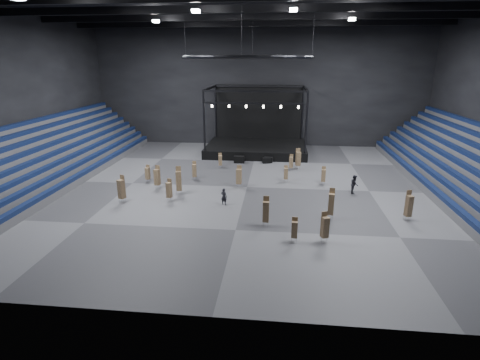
# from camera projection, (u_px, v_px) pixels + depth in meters

# --- Properties ---
(floor) EXTENTS (50.00, 50.00, 0.00)m
(floor) POSITION_uv_depth(u_px,v_px,m) (247.00, 187.00, 39.34)
(floor) COLOR #525255
(floor) RESTS_ON ground
(wall_back) EXTENTS (50.00, 0.20, 18.00)m
(wall_back) POSITION_uv_depth(u_px,v_px,m) (259.00, 86.00, 56.46)
(wall_back) COLOR black
(wall_back) RESTS_ON ground
(wall_front) EXTENTS (50.00, 0.20, 18.00)m
(wall_front) POSITION_uv_depth(u_px,v_px,m) (208.00, 148.00, 16.70)
(wall_front) COLOR black
(wall_front) RESTS_ON ground
(wall_left) EXTENTS (0.20, 42.00, 18.00)m
(wall_left) POSITION_uv_depth(u_px,v_px,m) (9.00, 98.00, 39.06)
(wall_left) COLOR black
(wall_left) RESTS_ON ground
(bleachers_left) EXTENTS (7.20, 40.00, 6.40)m
(bleachers_left) POSITION_uv_depth(u_px,v_px,m) (39.00, 165.00, 41.08)
(bleachers_left) COLOR #515153
(bleachers_left) RESTS_ON floor
(stage) EXTENTS (14.00, 10.00, 9.20)m
(stage) POSITION_uv_depth(u_px,v_px,m) (257.00, 142.00, 54.27)
(stage) COLOR black
(stage) RESTS_ON floor
(truss_ring) EXTENTS (12.30, 12.30, 5.15)m
(truss_ring) POSITION_uv_depth(u_px,v_px,m) (248.00, 57.00, 35.36)
(truss_ring) COLOR black
(truss_ring) RESTS_ON ceiling
(roof_girders) EXTENTS (49.00, 30.35, 0.70)m
(roof_girders) POSITION_uv_depth(u_px,v_px,m) (248.00, 9.00, 34.07)
(roof_girders) COLOR black
(roof_girders) RESTS_ON ceiling
(floodlights) EXTENTS (28.60, 16.60, 0.25)m
(floodlights) POSITION_uv_depth(u_px,v_px,m) (244.00, 10.00, 30.47)
(floodlights) COLOR white
(floodlights) RESTS_ON roof_girders
(flight_case_left) EXTENTS (1.35, 0.67, 0.90)m
(flight_case_left) POSITION_uv_depth(u_px,v_px,m) (239.00, 159.00, 48.45)
(flight_case_left) COLOR black
(flight_case_left) RESTS_ON floor
(flight_case_mid) EXTENTS (1.19, 0.85, 0.72)m
(flight_case_mid) POSITION_uv_depth(u_px,v_px,m) (267.00, 160.00, 48.34)
(flight_case_mid) COLOR black
(flight_case_mid) RESTS_ON floor
(flight_case_right) EXTENTS (1.17, 0.68, 0.74)m
(flight_case_right) POSITION_uv_depth(u_px,v_px,m) (268.00, 160.00, 48.61)
(flight_case_right) COLOR black
(flight_case_right) RESTS_ON floor
(chair_stack_0) EXTENTS (0.57, 0.57, 2.39)m
(chair_stack_0) POSITION_uv_depth(u_px,v_px,m) (239.00, 176.00, 38.82)
(chair_stack_0) COLOR silver
(chair_stack_0) RESTS_ON floor
(chair_stack_1) EXTENTS (0.50, 0.50, 2.02)m
(chair_stack_1) POSITION_uv_depth(u_px,v_px,m) (291.00, 162.00, 44.82)
(chair_stack_1) COLOR silver
(chair_stack_1) RESTS_ON floor
(chair_stack_2) EXTENTS (0.65, 0.65, 2.55)m
(chair_stack_2) POSITION_uv_depth(u_px,v_px,m) (298.00, 158.00, 45.44)
(chair_stack_2) COLOR silver
(chair_stack_2) RESTS_ON floor
(chair_stack_3) EXTENTS (0.48, 0.48, 2.00)m
(chair_stack_3) POSITION_uv_depth(u_px,v_px,m) (323.00, 175.00, 39.80)
(chair_stack_3) COLOR silver
(chair_stack_3) RESTS_ON floor
(chair_stack_4) EXTENTS (0.43, 0.43, 1.87)m
(chair_stack_4) POSITION_uv_depth(u_px,v_px,m) (286.00, 173.00, 40.64)
(chair_stack_4) COLOR silver
(chair_stack_4) RESTS_ON floor
(chair_stack_5) EXTENTS (0.50, 0.50, 1.87)m
(chair_stack_5) POSITION_uv_depth(u_px,v_px,m) (220.00, 160.00, 46.00)
(chair_stack_5) COLOR silver
(chair_stack_5) RESTS_ON floor
(chair_stack_6) EXTENTS (0.54, 0.54, 2.19)m
(chair_stack_6) POSITION_uv_depth(u_px,v_px,m) (169.00, 190.00, 35.11)
(chair_stack_6) COLOR silver
(chair_stack_6) RESTS_ON floor
(chair_stack_7) EXTENTS (0.50, 0.50, 2.51)m
(chair_stack_7) POSITION_uv_depth(u_px,v_px,m) (266.00, 211.00, 29.77)
(chair_stack_7) COLOR silver
(chair_stack_7) RESTS_ON floor
(chair_stack_8) EXTENTS (0.60, 0.60, 2.62)m
(chair_stack_8) POSITION_uv_depth(u_px,v_px,m) (409.00, 205.00, 30.79)
(chair_stack_8) COLOR silver
(chair_stack_8) RESTS_ON floor
(chair_stack_9) EXTENTS (0.60, 0.60, 2.49)m
(chair_stack_9) POSITION_uv_depth(u_px,v_px,m) (157.00, 177.00, 38.46)
(chair_stack_9) COLOR silver
(chair_stack_9) RESTS_ON floor
(chair_stack_10) EXTENTS (0.47, 0.47, 1.96)m
(chair_stack_10) POSITION_uv_depth(u_px,v_px,m) (148.00, 173.00, 40.58)
(chair_stack_10) COLOR silver
(chair_stack_10) RESTS_ON floor
(chair_stack_11) EXTENTS (0.46, 0.46, 1.89)m
(chair_stack_11) POSITION_uv_depth(u_px,v_px,m) (294.00, 229.00, 27.24)
(chair_stack_11) COLOR silver
(chair_stack_11) RESTS_ON floor
(chair_stack_12) EXTENTS (0.55, 0.55, 2.67)m
(chair_stack_12) POSITION_uv_depth(u_px,v_px,m) (331.00, 204.00, 31.13)
(chair_stack_12) COLOR silver
(chair_stack_12) RESTS_ON floor
(chair_stack_13) EXTENTS (0.46, 0.46, 2.13)m
(chair_stack_13) POSITION_uv_depth(u_px,v_px,m) (194.00, 170.00, 41.38)
(chair_stack_13) COLOR silver
(chair_stack_13) RESTS_ON floor
(chair_stack_14) EXTENTS (0.62, 0.62, 2.35)m
(chair_stack_14) POSITION_uv_depth(u_px,v_px,m) (325.00, 227.00, 27.14)
(chair_stack_14) COLOR silver
(chair_stack_14) RESTS_ON floor
(chair_stack_15) EXTENTS (0.71, 0.71, 2.67)m
(chair_stack_15) POSITION_uv_depth(u_px,v_px,m) (121.00, 189.00, 34.64)
(chair_stack_15) COLOR silver
(chair_stack_15) RESTS_ON floor
(chair_stack_16) EXTENTS (0.62, 0.62, 2.87)m
(chair_stack_16) POSITION_uv_depth(u_px,v_px,m) (179.00, 180.00, 36.75)
(chair_stack_16) COLOR silver
(chair_stack_16) RESTS_ON floor
(man_center) EXTENTS (0.66, 0.53, 1.58)m
(man_center) POSITION_uv_depth(u_px,v_px,m) (224.00, 197.00, 34.34)
(man_center) COLOR black
(man_center) RESTS_ON floor
(crew_member) EXTENTS (0.83, 1.00, 1.87)m
(crew_member) POSITION_uv_depth(u_px,v_px,m) (354.00, 184.00, 37.30)
(crew_member) COLOR black
(crew_member) RESTS_ON floor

